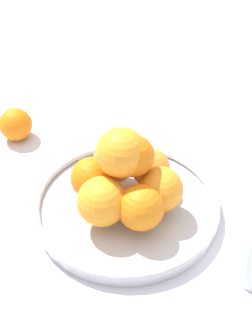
% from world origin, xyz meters
% --- Properties ---
extents(ground_plane, '(4.00, 4.00, 0.00)m').
position_xyz_m(ground_plane, '(0.00, 0.00, 0.00)').
color(ground_plane, silver).
extents(fruit_bowl, '(0.32, 0.32, 0.03)m').
position_xyz_m(fruit_bowl, '(0.00, 0.00, 0.01)').
color(fruit_bowl, silver).
rests_on(fruit_bowl, ground_plane).
extents(orange_pile, '(0.18, 0.19, 0.14)m').
position_xyz_m(orange_pile, '(-0.00, 0.00, 0.08)').
color(orange_pile, orange).
rests_on(orange_pile, fruit_bowl).
extents(stray_orange, '(0.07, 0.07, 0.07)m').
position_xyz_m(stray_orange, '(0.15, 0.28, 0.03)').
color(stray_orange, orange).
rests_on(stray_orange, ground_plane).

